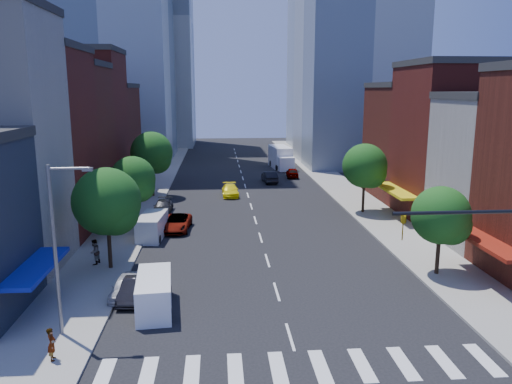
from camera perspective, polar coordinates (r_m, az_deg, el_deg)
ground at (r=27.39m, az=3.92°, el=-16.19°), size 220.00×220.00×0.00m
sidewalk_left at (r=65.80m, az=-12.08°, el=0.24°), size 5.00×120.00×0.15m
sidewalk_right at (r=67.18m, az=9.55°, el=0.57°), size 5.00×120.00×0.15m
crosswalk at (r=24.81m, az=4.98°, el=-19.38°), size 19.00×3.00×0.01m
bldg_left_2 at (r=47.95m, az=-25.71°, el=4.77°), size 12.00×9.00×16.00m
bldg_left_3 at (r=55.97m, az=-22.58°, el=5.34°), size 12.00×8.00×15.00m
bldg_left_4 at (r=63.99m, az=-20.32°, el=7.09°), size 12.00×9.00×17.00m
bldg_left_5 at (r=73.31m, az=-18.22°, el=6.14°), size 12.00×10.00×13.00m
bldg_right_2 at (r=54.19m, az=22.75°, el=5.15°), size 12.00×10.00×15.00m
bldg_right_3 at (r=63.30m, az=18.59°, el=5.34°), size 12.00×10.00×13.00m
tower_far_w at (r=120.78m, az=-11.87°, el=18.64°), size 18.00×18.00×56.00m
streetlight at (r=27.30m, az=-21.69°, el=-5.15°), size 2.25×0.25×9.00m
tree_left_near at (r=36.58m, az=-16.46°, el=-1.34°), size 4.80×4.80×7.30m
tree_left_mid at (r=47.24m, az=-13.74°, el=1.24°), size 4.20×4.20×6.65m
tree_left_far at (r=60.84m, az=-11.70°, el=4.24°), size 5.00×5.00×7.75m
tree_right_near at (r=36.40m, az=20.61°, el=-2.77°), size 4.00×4.00×6.20m
tree_right_far at (r=52.78m, az=12.49°, el=2.74°), size 4.60×4.60×7.20m
parked_car_front at (r=32.84m, az=-14.60°, el=-10.40°), size 1.91×4.02×1.33m
parked_car_second at (r=32.32m, az=-13.78°, el=-10.76°), size 1.67×4.01×1.29m
parked_car_third at (r=46.66m, az=-9.03°, el=-3.50°), size 2.72×5.27×1.42m
parked_car_rear at (r=53.53m, az=-10.60°, el=-1.65°), size 2.01×4.58×1.31m
cargo_van_near at (r=30.35m, az=-11.55°, el=-11.38°), size 2.38×5.04×2.08m
cargo_van_far at (r=44.55m, az=-11.81°, el=-3.91°), size 2.37×5.03×2.08m
taxi at (r=60.90m, az=-2.96°, el=0.17°), size 2.05×4.81×1.38m
traffic_car_oncoming at (r=69.75m, az=1.56°, el=1.73°), size 2.01×4.88×1.57m
traffic_car_far at (r=74.02m, az=4.17°, el=2.22°), size 2.01×4.31×1.43m
box_truck at (r=82.47m, az=2.86°, el=3.89°), size 3.37×9.02×3.56m
pedestrian_near at (r=26.50m, az=-22.31°, el=-15.78°), size 0.47×0.64×1.62m
pedestrian_far at (r=38.69m, az=-17.98°, el=-6.53°), size 0.95×1.08×1.88m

